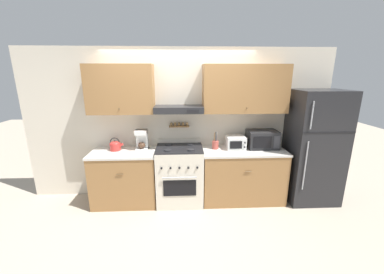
% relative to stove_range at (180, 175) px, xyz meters
% --- Properties ---
extents(ground_plane, '(16.00, 16.00, 0.00)m').
position_rel_stove_range_xyz_m(ground_plane, '(0.00, -0.31, -0.49)').
color(ground_plane, '#B2A38E').
extents(wall_back, '(5.20, 0.46, 2.55)m').
position_rel_stove_range_xyz_m(wall_back, '(0.08, 0.28, 1.02)').
color(wall_back, beige).
rests_on(wall_back, ground_plane).
extents(counter_left, '(1.06, 0.64, 0.90)m').
position_rel_stove_range_xyz_m(counter_left, '(-0.91, 0.02, -0.03)').
color(counter_left, olive).
rests_on(counter_left, ground_plane).
extents(counter_right, '(1.38, 0.64, 0.90)m').
position_rel_stove_range_xyz_m(counter_right, '(1.07, 0.02, -0.03)').
color(counter_right, olive).
rests_on(counter_right, ground_plane).
extents(stove_range, '(0.76, 0.66, 1.03)m').
position_rel_stove_range_xyz_m(stove_range, '(0.00, 0.00, 0.00)').
color(stove_range, beige).
rests_on(stove_range, ground_plane).
extents(refrigerator, '(0.82, 0.69, 1.89)m').
position_rel_stove_range_xyz_m(refrigerator, '(2.25, -0.02, 0.46)').
color(refrigerator, '#232326').
rests_on(refrigerator, ground_plane).
extents(tea_kettle, '(0.22, 0.17, 0.22)m').
position_rel_stove_range_xyz_m(tea_kettle, '(-1.06, 0.10, 0.50)').
color(tea_kettle, red).
rests_on(tea_kettle, counter_left).
extents(coffee_maker, '(0.19, 0.20, 0.34)m').
position_rel_stove_range_xyz_m(coffee_maker, '(-0.62, 0.13, 0.59)').
color(coffee_maker, white).
rests_on(coffee_maker, counter_left).
extents(microwave, '(0.50, 0.36, 0.30)m').
position_rel_stove_range_xyz_m(microwave, '(1.41, 0.12, 0.57)').
color(microwave, '#232326').
rests_on(microwave, counter_right).
extents(utensil_crock, '(0.11, 0.11, 0.29)m').
position_rel_stove_range_xyz_m(utensil_crock, '(0.61, 0.10, 0.49)').
color(utensil_crock, '#B24C42').
rests_on(utensil_crock, counter_right).
extents(toaster_oven, '(0.31, 0.29, 0.21)m').
position_rel_stove_range_xyz_m(toaster_oven, '(0.95, 0.10, 0.52)').
color(toaster_oven, white).
rests_on(toaster_oven, counter_right).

